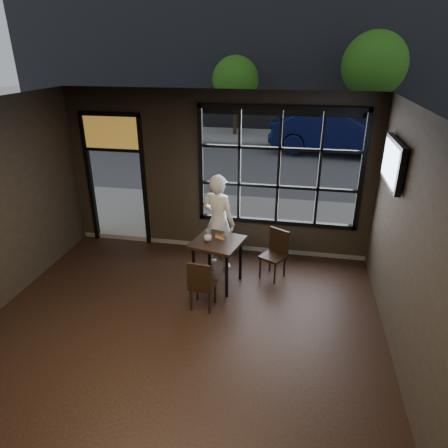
% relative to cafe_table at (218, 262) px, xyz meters
% --- Properties ---
extents(floor, '(6.00, 7.00, 0.02)m').
position_rel_cafe_table_xyz_m(floor, '(-0.30, -2.15, -0.44)').
color(floor, black).
rests_on(floor, ground).
extents(ceiling, '(6.00, 7.00, 0.02)m').
position_rel_cafe_table_xyz_m(ceiling, '(-0.30, -2.15, 2.78)').
color(ceiling, black).
rests_on(ceiling, ground).
extents(wall_right, '(0.04, 7.00, 3.20)m').
position_rel_cafe_table_xyz_m(wall_right, '(2.70, -2.15, 1.17)').
color(wall_right, black).
rests_on(wall_right, ground).
extents(window_frame, '(3.06, 0.12, 2.28)m').
position_rel_cafe_table_xyz_m(window_frame, '(0.90, 1.35, 1.37)').
color(window_frame, black).
rests_on(window_frame, ground).
extents(stained_transom, '(1.20, 0.06, 0.70)m').
position_rel_cafe_table_xyz_m(stained_transom, '(-2.40, 1.35, 1.92)').
color(stained_transom, orange).
rests_on(stained_transom, ground).
extents(street_asphalt, '(60.00, 41.00, 0.04)m').
position_rel_cafe_table_xyz_m(street_asphalt, '(-0.30, 21.85, -0.45)').
color(street_asphalt, '#545456').
rests_on(street_asphalt, ground).
extents(cafe_table, '(0.95, 0.95, 0.86)m').
position_rel_cafe_table_xyz_m(cafe_table, '(0.00, 0.00, 0.00)').
color(cafe_table, black).
rests_on(cafe_table, floor).
extents(chair_near, '(0.41, 0.41, 0.88)m').
position_rel_cafe_table_xyz_m(chair_near, '(-0.09, -0.72, 0.01)').
color(chair_near, black).
rests_on(chair_near, floor).
extents(chair_window, '(0.53, 0.53, 0.90)m').
position_rel_cafe_table_xyz_m(chair_window, '(0.93, 0.41, 0.02)').
color(chair_window, black).
rests_on(chair_window, floor).
extents(man, '(0.78, 0.64, 1.83)m').
position_rel_cafe_table_xyz_m(man, '(-0.12, 0.65, 0.48)').
color(man, white).
rests_on(man, floor).
extents(hotdog, '(0.21, 0.16, 0.06)m').
position_rel_cafe_table_xyz_m(hotdog, '(0.03, 0.10, 0.45)').
color(hotdog, tan).
rests_on(hotdog, cafe_table).
extents(cup, '(0.15, 0.15, 0.10)m').
position_rel_cafe_table_xyz_m(cup, '(-0.16, -0.03, 0.47)').
color(cup, silver).
rests_on(cup, cafe_table).
extents(tv, '(0.13, 1.15, 0.68)m').
position_rel_cafe_table_xyz_m(tv, '(2.63, 0.13, 1.89)').
color(tv, black).
rests_on(tv, wall_right).
extents(navy_car, '(5.13, 2.35, 1.63)m').
position_rel_cafe_table_xyz_m(navy_car, '(2.60, 10.00, 0.49)').
color(navy_car, '#080D33').
rests_on(navy_car, street_asphalt).
extents(maroon_car, '(4.61, 1.99, 1.55)m').
position_rel_cafe_table_xyz_m(maroon_car, '(-6.24, 10.01, 0.45)').
color(maroon_car, black).
rests_on(maroon_car, street_asphalt).
extents(tree_left, '(2.09, 2.09, 3.57)m').
position_rel_cafe_table_xyz_m(tree_left, '(-1.80, 12.85, 2.09)').
color(tree_left, '#332114').
rests_on(tree_left, street_asphalt).
extents(tree_right, '(2.66, 2.66, 4.55)m').
position_rel_cafe_table_xyz_m(tree_right, '(4.04, 12.56, 2.77)').
color(tree_right, '#332114').
rests_on(tree_right, street_asphalt).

